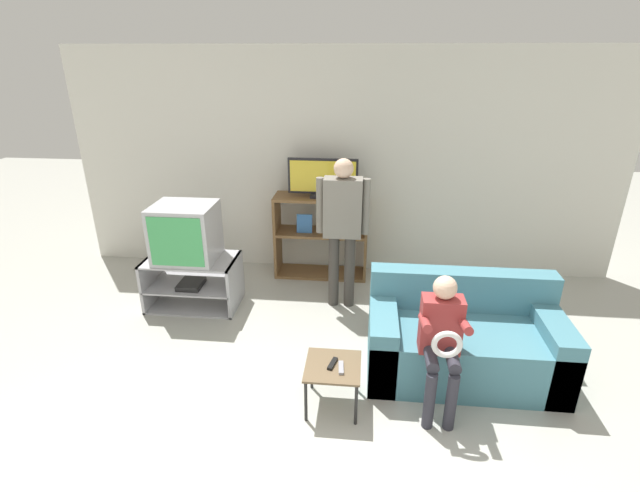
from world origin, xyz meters
The scene contains 11 objects.
wall_back centered at (0.00, 3.33, 1.30)m, with size 6.40×0.06×2.60m.
tv_stand centered at (-1.50, 2.20, 0.26)m, with size 0.95×0.55×0.54m.
television_main centered at (-1.52, 2.20, 0.83)m, with size 0.61×0.53×0.58m.
media_shelf centered at (-0.22, 3.07, 0.51)m, with size 1.09×0.38×0.99m.
television_flat centered at (-0.20, 3.06, 1.20)m, with size 0.79×0.20×0.44m.
snack_table centered at (0.09, 0.81, 0.32)m, with size 0.41×0.41×0.37m.
remote_control_black centered at (0.09, 0.81, 0.38)m, with size 0.04×0.14×0.02m, color black.
remote_control_white centered at (0.15, 0.77, 0.38)m, with size 0.04×0.14×0.02m, color gray.
couch centered at (1.14, 1.35, 0.29)m, with size 1.56×0.82×0.81m.
person_standing_adult centered at (0.06, 2.36, 0.96)m, with size 0.53×0.20×1.58m.
person_seated_child centered at (0.87, 0.88, 0.64)m, with size 0.33×0.43×1.07m.
Camera 1 is at (0.28, -2.01, 2.51)m, focal length 26.00 mm.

